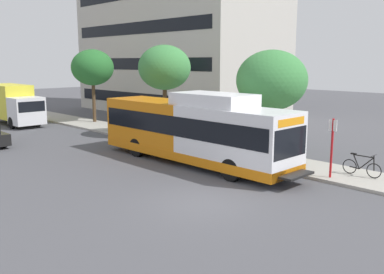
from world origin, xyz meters
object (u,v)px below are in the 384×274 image
at_px(bus_stop_sign_pole, 332,143).
at_px(street_tree_mid_block, 164,68).
at_px(transit_bus, 193,130).
at_px(street_tree_far_block, 93,68).
at_px(bicycle_parked, 362,167).
at_px(street_tree_near_stop, 272,80).
at_px(box_truck_background, 13,103).

distance_m(bus_stop_sign_pole, street_tree_mid_block, 13.51).
bearing_deg(street_tree_mid_block, bus_stop_sign_pole, -97.35).
height_order(transit_bus, street_tree_far_block, street_tree_far_block).
xyz_separation_m(bicycle_parked, street_tree_far_block, (0.63, 23.21, 4.07)).
distance_m(bus_stop_sign_pole, bicycle_parked, 1.84).
bearing_deg(bus_stop_sign_pole, bicycle_parked, -34.59).
bearing_deg(transit_bus, street_tree_mid_block, 60.35).
xyz_separation_m(bus_stop_sign_pole, bicycle_parked, (1.22, -0.84, -1.09)).
distance_m(street_tree_near_stop, street_tree_mid_block, 8.51).
relative_size(bicycle_parked, street_tree_near_stop, 0.31).
bearing_deg(street_tree_far_block, box_truck_background, 141.19).
distance_m(transit_bus, bicycle_parked, 8.10).
bearing_deg(street_tree_far_block, bus_stop_sign_pole, -94.73).
relative_size(street_tree_mid_block, street_tree_far_block, 1.02).
height_order(street_tree_mid_block, street_tree_far_block, street_tree_mid_block).
height_order(transit_bus, bus_stop_sign_pole, transit_bus).
bearing_deg(bicycle_parked, street_tree_mid_block, 88.09).
xyz_separation_m(street_tree_near_stop, box_truck_background, (-5.13, 21.93, -2.41)).
bearing_deg(transit_bus, bicycle_parked, -65.88).
relative_size(street_tree_far_block, box_truck_background, 0.85).
distance_m(bus_stop_sign_pole, box_truck_background, 26.69).
bearing_deg(street_tree_mid_block, bicycle_parked, -91.91).
relative_size(bus_stop_sign_pole, street_tree_near_stop, 0.46).
bearing_deg(box_truck_background, street_tree_near_stop, -76.84).
xyz_separation_m(transit_bus, box_truck_background, (-1.21, 20.01, 0.04)).
bearing_deg(transit_bus, street_tree_near_stop, -26.09).
distance_m(bicycle_parked, street_tree_mid_block, 14.51).
relative_size(bicycle_parked, box_truck_background, 0.25).
height_order(street_tree_near_stop, street_tree_far_block, street_tree_far_block).
xyz_separation_m(bus_stop_sign_pole, street_tree_far_block, (1.85, 22.37, 2.99)).
bearing_deg(street_tree_mid_block, box_truck_background, 110.22).
bearing_deg(box_truck_background, transit_bus, -86.54).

